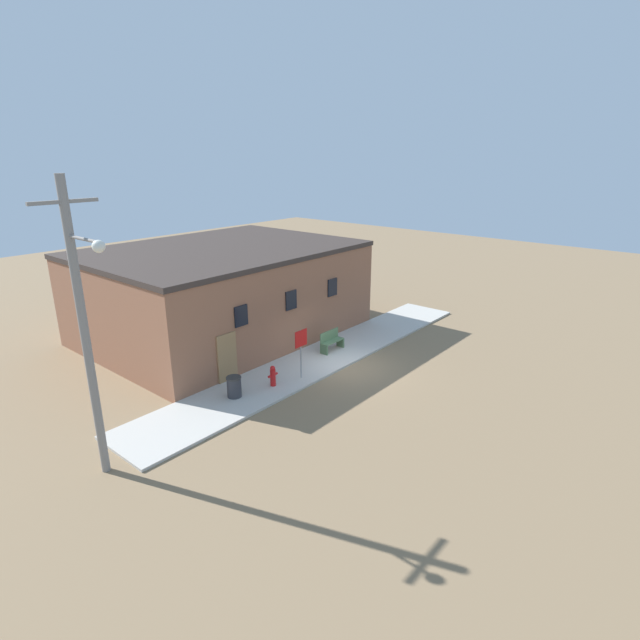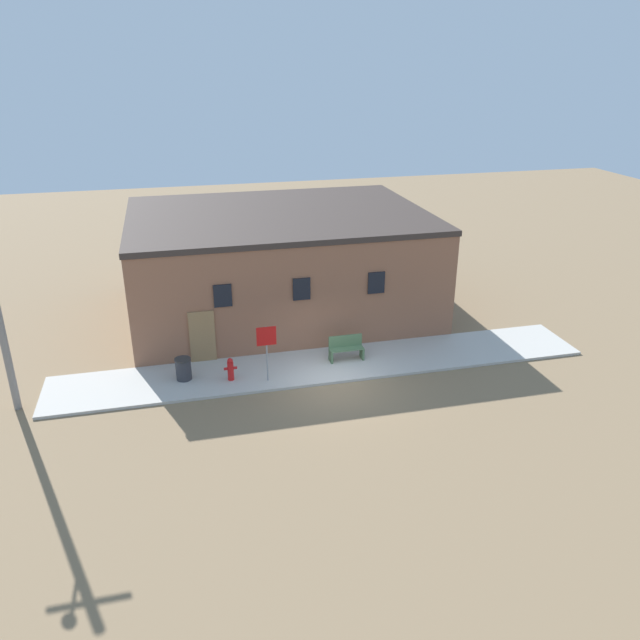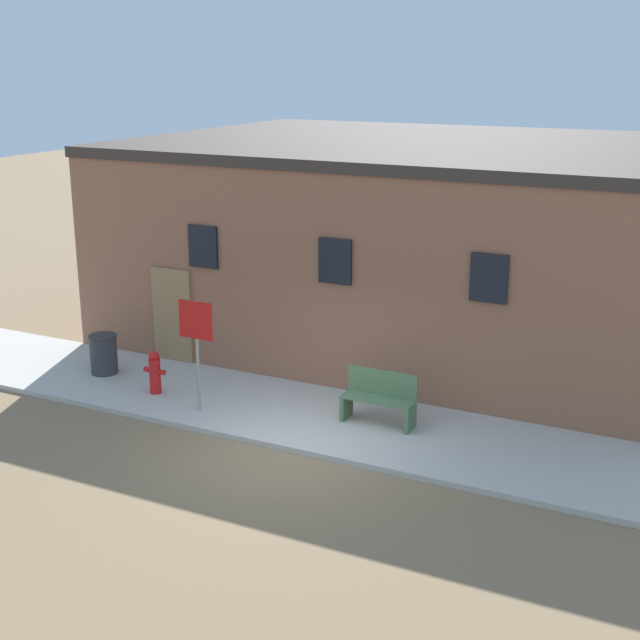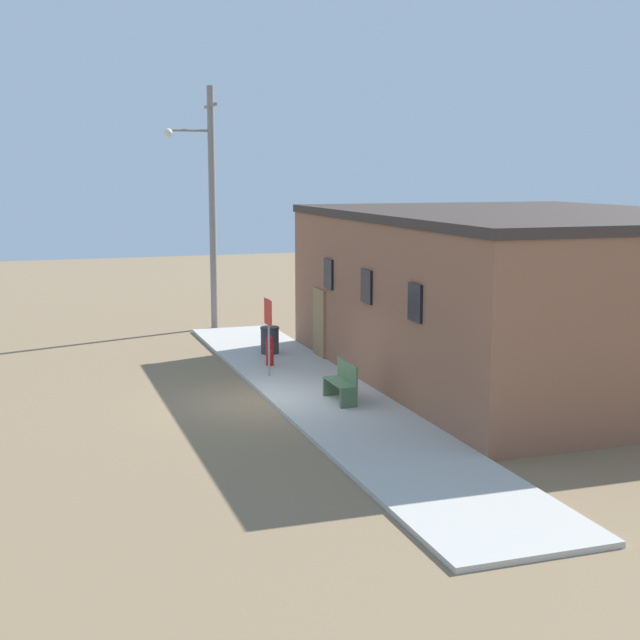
{
  "view_description": "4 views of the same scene",
  "coord_description": "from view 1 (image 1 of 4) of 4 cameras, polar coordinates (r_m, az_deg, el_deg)",
  "views": [
    {
      "loc": [
        -16.84,
        -12.54,
        9.3
      ],
      "look_at": [
        -0.17,
        1.47,
        2.0
      ],
      "focal_mm": 28.0,
      "sensor_mm": 36.0,
      "label": 1
    },
    {
      "loc": [
        -5.35,
        -19.6,
        11.23
      ],
      "look_at": [
        -0.17,
        1.47,
        2.0
      ],
      "focal_mm": 35.0,
      "sensor_mm": 36.0,
      "label": 2
    },
    {
      "loc": [
        6.82,
        -12.42,
        6.62
      ],
      "look_at": [
        -0.17,
        1.47,
        2.0
      ],
      "focal_mm": 50.0,
      "sensor_mm": 36.0,
      "label": 3
    },
    {
      "loc": [
        21.29,
        -5.73,
        5.79
      ],
      "look_at": [
        -0.17,
        1.47,
        2.0
      ],
      "focal_mm": 50.0,
      "sensor_mm": 36.0,
      "label": 4
    }
  ],
  "objects": [
    {
      "name": "fire_hydrant",
      "position": [
        20.86,
        -5.41,
        -6.36
      ],
      "size": [
        0.49,
        0.23,
        0.89
      ],
      "color": "red",
      "rests_on": "sidewalk"
    },
    {
      "name": "ground_plane",
      "position": [
        22.96,
        3.09,
        -5.39
      ],
      "size": [
        80.0,
        80.0,
        0.0
      ],
      "primitive_type": "plane",
      "color": "#846B4C"
    },
    {
      "name": "trash_bin",
      "position": [
        20.17,
        -9.79,
        -7.53
      ],
      "size": [
        0.6,
        0.6,
        0.85
      ],
      "color": "#333338",
      "rests_on": "sidewalk"
    },
    {
      "name": "stop_sign",
      "position": [
        21.05,
        -2.19,
        -2.82
      ],
      "size": [
        0.72,
        0.06,
        2.17
      ],
      "color": "gray",
      "rests_on": "sidewalk"
    },
    {
      "name": "bench",
      "position": [
        24.38,
        1.31,
        -2.44
      ],
      "size": [
        1.36,
        0.44,
        0.99
      ],
      "color": "#4C6B47",
      "rests_on": "sidewalk"
    },
    {
      "name": "brick_building",
      "position": [
        27.02,
        -11.02,
        3.28
      ],
      "size": [
        13.34,
        9.99,
        4.7
      ],
      "color": "#8E5B42",
      "rests_on": "ground"
    },
    {
      "name": "sidewalk",
      "position": [
        23.78,
        0.26,
        -4.35
      ],
      "size": [
        20.83,
        2.94,
        0.11
      ],
      "color": "#BCB7AD",
      "rests_on": "ground"
    },
    {
      "name": "utility_pole",
      "position": [
        15.31,
        -25.25,
        -0.71
      ],
      "size": [
        1.8,
        1.82,
        8.82
      ],
      "color": "gray",
      "rests_on": "ground"
    }
  ]
}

